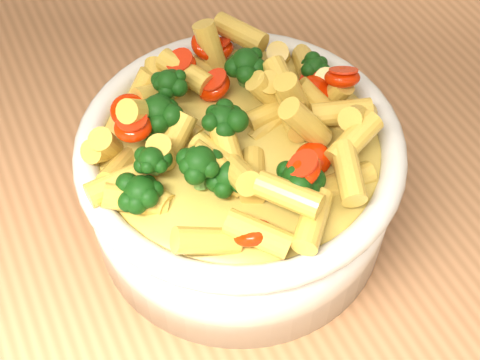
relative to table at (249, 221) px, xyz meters
name	(u,v)px	position (x,y,z in m)	size (l,w,h in m)	color
table	(249,221)	(0.00, 0.00, 0.00)	(1.20, 0.80, 0.90)	#AE754A
serving_bowl	(240,179)	(-0.04, -0.05, 0.16)	(0.25, 0.25, 0.11)	silver
pasta_salad	(240,123)	(-0.04, -0.05, 0.22)	(0.20, 0.20, 0.04)	#E1C147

